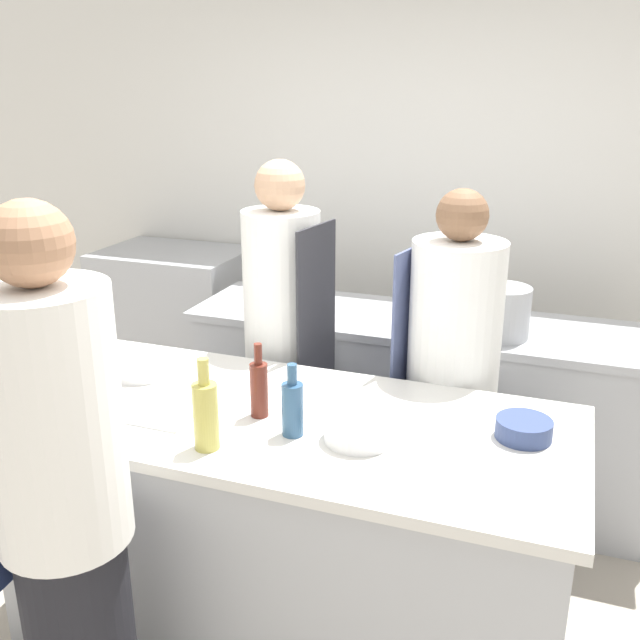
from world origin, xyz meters
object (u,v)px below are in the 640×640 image
Objects in this scene: chef_at_pass_far at (450,390)px; stockpot at (502,312)px; bowl_mixing_large at (524,429)px; chef_at_stove at (283,352)px; bottle_olive_oil at (259,388)px; bowl_prep_small at (359,430)px; bottle_vinegar at (292,407)px; bowl_ceramic_blue at (142,366)px; chef_at_prep_near at (64,514)px; oven_range at (177,327)px; bottle_wine at (206,413)px.

stockpot is (0.14, 0.46, 0.22)m from chef_at_pass_far.
stockpot reaches higher than bowl_mixing_large.
chef_at_stove is 1.03m from stockpot.
chef_at_pass_far reaches higher than stockpot.
bottle_olive_oil reaches higher than bowl_prep_small.
bottle_vinegar is at bearing 33.78° from chef_at_stove.
chef_at_pass_far is 0.76m from bowl_prep_small.
bottle_olive_oil is 1.07× the size of stockpot.
chef_at_pass_far is 8.95× the size of bowl_mixing_large.
chef_at_stove is 0.78m from chef_at_pass_far.
bowl_prep_small is at bearing 177.56° from chef_at_pass_far.
chef_at_stove is 7.56× the size of bowl_prep_small.
bowl_prep_small is (0.60, -0.77, 0.09)m from chef_at_stove.
bowl_prep_small is at bearing -13.34° from bowl_ceramic_blue.
chef_at_prep_near is 0.94m from bowl_ceramic_blue.
chef_at_prep_near reaches higher than chef_at_stove.
chef_at_prep_near is 1.03× the size of chef_at_stove.
bottle_wine reaches higher than oven_range.
chef_at_prep_near is at bearing 5.63° from chef_at_stove.
chef_at_pass_far reaches higher than oven_range.
bottle_olive_oil is at bearing -170.63° from bowl_mixing_large.
bowl_mixing_large is 1.51m from bowl_ceramic_blue.
chef_at_prep_near reaches higher than bowl_mixing_large.
bottle_wine is (-0.06, -0.27, 0.02)m from bottle_olive_oil.
chef_at_stove is at bearing 98.53° from bottle_wine.
oven_range is at bearing 117.30° from bowl_ceramic_blue.
chef_at_stove reaches higher than bowl_ceramic_blue.
stockpot is (0.92, 0.42, 0.17)m from chef_at_stove.
stockpot is (-0.19, 0.98, 0.09)m from bowl_mixing_large.
bottle_olive_oil is 0.40m from bowl_prep_small.
bowl_mixing_large is 0.74× the size of stockpot.
bowl_mixing_large is at bearing 21.52° from bowl_prep_small.
chef_at_stove reaches higher than bottle_wine.
bowl_ceramic_blue is at bearing 166.66° from bowl_prep_small.
bowl_mixing_large is at bearing 9.37° from bottle_olive_oil.
bowl_prep_small is (-0.18, -0.73, 0.14)m from chef_at_pass_far.
chef_at_pass_far is (0.86, 1.37, -0.07)m from chef_at_prep_near.
bottle_vinegar is (0.16, -0.09, -0.01)m from bottle_olive_oil.
bottle_olive_oil is (-0.57, -0.67, 0.21)m from chef_at_pass_far.
chef_at_prep_near is at bearing -118.03° from bottle_wine.
bowl_mixing_large is (2.34, -1.63, 0.46)m from oven_range.
chef_at_prep_near is 7.03× the size of bottle_vinegar.
chef_at_pass_far is at bearing -107.31° from stockpot.
bottle_wine reaches higher than bottle_vinegar.
chef_at_prep_near is at bearing -118.66° from stockpot.
bowl_prep_small is at bearing -50.57° from chef_at_prep_near.
oven_range is 4.07× the size of bowl_ceramic_blue.
chef_at_stove is at bearing -7.50° from chef_at_prep_near.
chef_at_pass_far is at bearing 75.99° from bowl_prep_small.
bowl_prep_small is at bearing 25.93° from bottle_wine.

